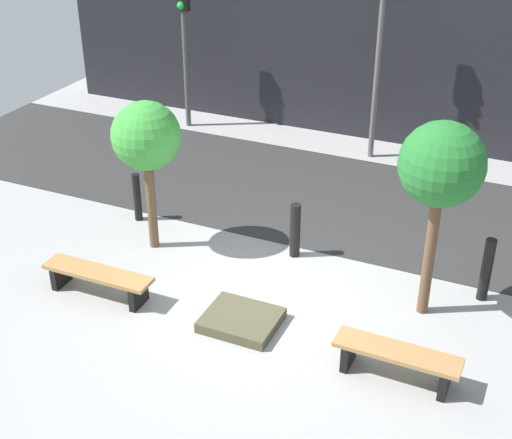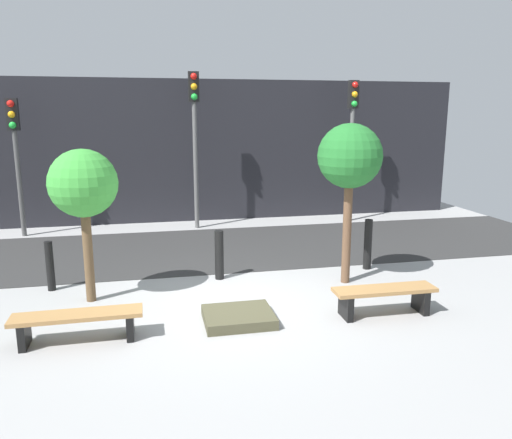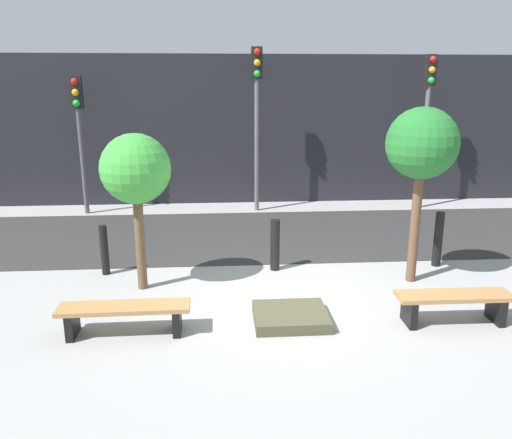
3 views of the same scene
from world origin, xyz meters
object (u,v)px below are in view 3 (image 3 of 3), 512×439
(tree_behind_left_bench, at_px, (136,171))
(bollard_far_left, at_px, (104,250))
(bench_left, at_px, (125,313))
(tree_behind_right_bench, at_px, (422,146))
(traffic_light_mid_west, at_px, (257,101))
(traffic_light_west, at_px, (79,120))
(bench_right, at_px, (454,302))
(traffic_light_mid_east, at_px, (428,105))
(planter_bed, at_px, (291,316))
(bollard_center, at_px, (438,239))
(bollard_left, at_px, (275,245))

(tree_behind_left_bench, height_order, bollard_far_left, tree_behind_left_bench)
(bench_left, xyz_separation_m, tree_behind_right_bench, (4.58, 1.59, 2.02))
(traffic_light_mid_west, bearing_deg, bench_left, -108.72)
(bench_left, relative_size, traffic_light_west, 0.51)
(bench_right, relative_size, traffic_light_mid_east, 0.40)
(traffic_light_west, bearing_deg, traffic_light_mid_east, 0.01)
(bollard_far_left, xyz_separation_m, traffic_light_mid_east, (7.53, 4.48, 2.32))
(planter_bed, xyz_separation_m, tree_behind_right_bench, (2.29, 1.39, 2.25))
(traffic_light_mid_west, bearing_deg, tree_behind_right_bench, -66.09)
(tree_behind_left_bench, bearing_deg, tree_behind_right_bench, -0.00)
(tree_behind_right_bench, bearing_deg, traffic_light_west, 142.70)
(bollard_center, bearing_deg, bollard_left, 180.00)
(traffic_light_west, bearing_deg, bench_right, -44.91)
(bollard_left, xyz_separation_m, traffic_light_mid_east, (4.49, 4.48, 2.29))
(traffic_light_west, xyz_separation_m, traffic_light_mid_west, (4.49, 0.00, 0.45))
(planter_bed, distance_m, traffic_light_mid_west, 7.13)
(bollard_left, bearing_deg, bollard_center, 0.00)
(bench_left, relative_size, bench_right, 1.08)
(bench_right, xyz_separation_m, tree_behind_left_bench, (-4.58, 1.59, 1.66))
(planter_bed, bearing_deg, bollard_far_left, 145.61)
(tree_behind_left_bench, distance_m, traffic_light_mid_west, 5.72)
(tree_behind_right_bench, bearing_deg, bollard_left, 163.29)
(traffic_light_mid_west, distance_m, traffic_light_mid_east, 4.49)
(bench_left, height_order, bollard_far_left, bollard_far_left)
(bollard_far_left, height_order, bollard_center, bollard_center)
(traffic_light_mid_east, bearing_deg, bollard_left, -135.06)
(bench_right, bearing_deg, tree_behind_left_bench, 161.50)
(bench_left, relative_size, bollard_left, 1.86)
(traffic_light_mid_west, xyz_separation_m, traffic_light_mid_east, (4.49, -0.00, -0.10))
(tree_behind_right_bench, distance_m, bollard_far_left, 5.69)
(bench_left, distance_m, traffic_light_mid_west, 7.59)
(bollard_far_left, bearing_deg, traffic_light_west, 107.93)
(bench_right, bearing_deg, traffic_light_west, 135.77)
(bench_right, distance_m, bollard_center, 2.41)
(tree_behind_right_bench, distance_m, bollard_left, 3.03)
(planter_bed, height_order, tree_behind_left_bench, tree_behind_left_bench)
(traffic_light_west, distance_m, traffic_light_mid_east, 8.99)
(planter_bed, height_order, traffic_light_mid_east, traffic_light_mid_east)
(tree_behind_right_bench, bearing_deg, bench_right, -90.00)
(bollard_center, bearing_deg, tree_behind_right_bench, -137.50)
(tree_behind_left_bench, relative_size, bollard_center, 2.49)
(tree_behind_right_bench, bearing_deg, bollard_far_left, 172.65)
(planter_bed, xyz_separation_m, traffic_light_mid_west, (0.00, 6.56, 2.79))
(tree_behind_right_bench, height_order, bollard_left, tree_behind_right_bench)
(planter_bed, relative_size, traffic_light_mid_east, 0.26)
(traffic_light_west, relative_size, traffic_light_mid_east, 0.86)
(bollard_far_left, height_order, bollard_left, bollard_left)
(bench_left, distance_m, planter_bed, 2.31)
(tree_behind_left_bench, bearing_deg, bench_left, -90.00)
(bollard_far_left, relative_size, traffic_light_mid_east, 0.22)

